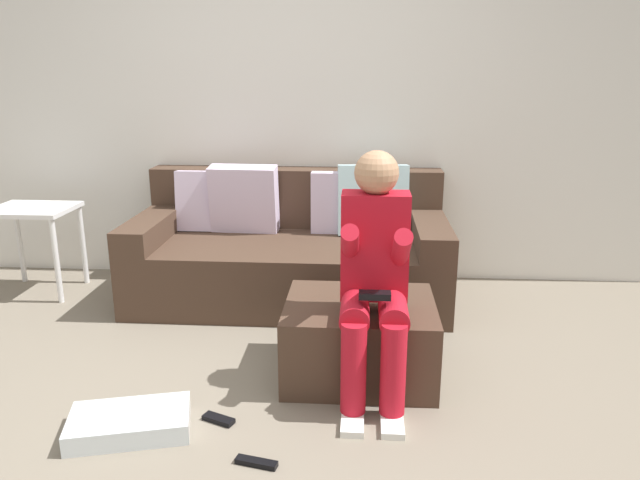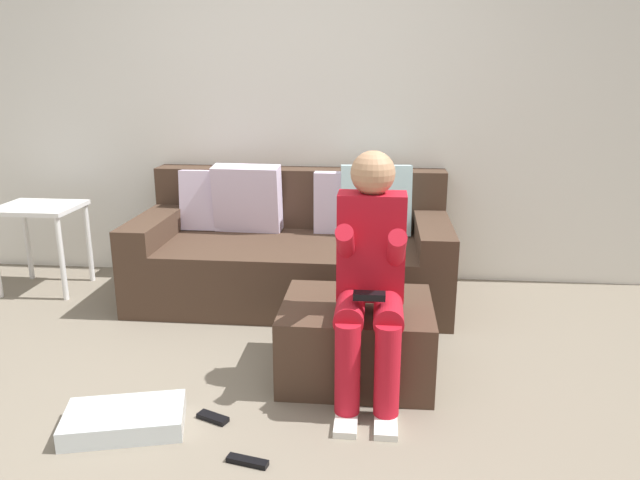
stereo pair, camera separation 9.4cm
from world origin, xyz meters
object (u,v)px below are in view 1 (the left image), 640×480
Objects in this scene: couch_sectional at (292,250)px; person_seated at (375,272)px; remote_by_storage_bin at (219,419)px; side_table at (33,222)px; ottoman at (360,339)px; storage_bin at (130,423)px; remote_near_ottoman at (256,462)px.

person_seated is at bearing -67.35° from couch_sectional.
couch_sectional is at bearing 108.14° from remote_by_storage_bin.
person_seated reaches higher than remote_by_storage_bin.
side_table is at bearing 152.18° from person_seated.
remote_by_storage_bin is at bearing -141.65° from ottoman.
storage_bin is at bearing -158.47° from person_seated.
couch_sectional is 1.42m from person_seated.
side_table reaches higher than storage_bin.
side_table reaches higher than ottoman.
person_seated is 2.59m from side_table.
side_table is at bearing 127.80° from storage_bin.
remote_near_ottoman is (0.58, -0.18, -0.03)m from storage_bin.
couch_sectional is 3.40× the size of side_table.
person_seated reaches higher than side_table.
storage_bin is (-0.50, -1.69, -0.28)m from couch_sectional.
couch_sectional is 13.97× the size of remote_by_storage_bin.
ottoman is at bearing 109.15° from person_seated.
remote_near_ottoman is at bearing -87.65° from couch_sectional.
storage_bin reaches higher than remote_near_ottoman.
remote_near_ottoman is at bearing -29.46° from remote_by_storage_bin.
storage_bin is at bearing -52.20° from side_table.
remote_near_ottoman is at bearing -117.05° from ottoman.
remote_near_ottoman is 1.16× the size of remote_by_storage_bin.
ottoman is 0.81m from remote_by_storage_bin.
remote_by_storage_bin is (-0.68, -0.30, -0.60)m from person_seated.
storage_bin is at bearing -148.74° from ottoman.
side_table is at bearing 148.07° from remote_near_ottoman.
ottoman reaches higher than storage_bin.
couch_sectional is 1.77m from side_table.
storage_bin is (-1.04, -0.41, -0.57)m from person_seated.
couch_sectional is 4.10× the size of storage_bin.
person_seated is 0.96m from remote_by_storage_bin.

